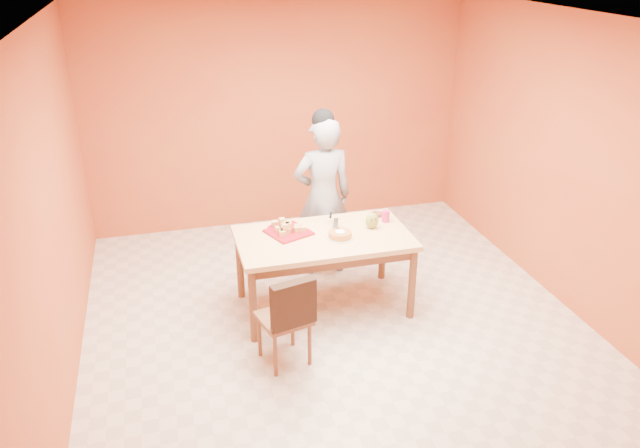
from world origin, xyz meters
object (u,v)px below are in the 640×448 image
object	(u,v)px
sponge_cake	(340,234)
egg_ornament	(372,221)
person	(323,197)
checker_tin	(377,214)
dining_chair	(284,317)
dining_table	(324,245)
pastry_platter	(289,232)
red_dinner_plate	(281,229)
magenta_glass	(386,216)

from	to	relation	value
sponge_cake	egg_ornament	world-z (taller)	egg_ornament
person	sponge_cake	distance (m)	0.80
checker_tin	dining_chair	bearing A→B (deg)	-137.94
dining_table	dining_chair	size ratio (longest dim) A/B	1.89
dining_chair	egg_ornament	size ratio (longest dim) A/B	5.41
sponge_cake	checker_tin	bearing A→B (deg)	38.12
dining_table	pastry_platter	size ratio (longest dim) A/B	4.53
dining_table	sponge_cake	bearing A→B (deg)	-32.11
dining_chair	sponge_cake	bearing A→B (deg)	30.69
pastry_platter	red_dinner_plate	xyz separation A→B (m)	(-0.05, 0.09, -0.00)
pastry_platter	red_dinner_plate	size ratio (longest dim) A/B	1.31
dining_table	pastry_platter	bearing A→B (deg)	155.23
dining_chair	pastry_platter	xyz separation A→B (m)	(0.24, 0.89, 0.33)
person	egg_ornament	xyz separation A→B (m)	(0.29, -0.67, -0.00)
person	dining_chair	bearing A→B (deg)	62.81
person	magenta_glass	distance (m)	0.73
pastry_platter	sponge_cake	world-z (taller)	sponge_cake
dining_table	egg_ornament	world-z (taller)	egg_ornament
dining_chair	red_dinner_plate	distance (m)	1.05
pastry_platter	red_dinner_plate	bearing A→B (deg)	121.03
dining_chair	pastry_platter	size ratio (longest dim) A/B	2.40
pastry_platter	red_dinner_plate	world-z (taller)	pastry_platter
red_dinner_plate	sponge_cake	size ratio (longest dim) A/B	1.25
red_dinner_plate	egg_ornament	bearing A→B (deg)	-12.42
person	dining_table	bearing A→B (deg)	74.52
pastry_platter	magenta_glass	xyz separation A→B (m)	(0.96, 0.02, 0.04)
dining_table	egg_ornament	size ratio (longest dim) A/B	10.22
pastry_platter	magenta_glass	size ratio (longest dim) A/B	3.22
dining_table	checker_tin	distance (m)	0.70
person	sponge_cake	world-z (taller)	person
pastry_platter	egg_ornament	size ratio (longest dim) A/B	2.26
dining_table	red_dinner_plate	world-z (taller)	red_dinner_plate
sponge_cake	egg_ornament	xyz separation A→B (m)	(0.35, 0.12, 0.04)
person	egg_ornament	size ratio (longest dim) A/B	10.77
person	checker_tin	bearing A→B (deg)	136.09
magenta_glass	red_dinner_plate	bearing A→B (deg)	176.08
sponge_cake	egg_ornament	size ratio (longest dim) A/B	1.37
egg_ornament	checker_tin	bearing A→B (deg)	51.20
pastry_platter	dining_table	bearing A→B (deg)	-24.77
dining_table	person	distance (m)	0.76
dining_chair	pastry_platter	world-z (taller)	dining_chair
dining_table	egg_ornament	bearing A→B (deg)	4.86
egg_ornament	dining_chair	bearing A→B (deg)	-152.37
person	checker_tin	distance (m)	0.60
dining_table	red_dinner_plate	size ratio (longest dim) A/B	5.94
dining_table	dining_chair	xyz separation A→B (m)	(-0.54, -0.75, -0.23)
pastry_platter	red_dinner_plate	distance (m)	0.10
dining_chair	egg_ornament	bearing A→B (deg)	23.72
dining_table	pastry_platter	distance (m)	0.35
pastry_platter	checker_tin	bearing A→B (deg)	10.06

